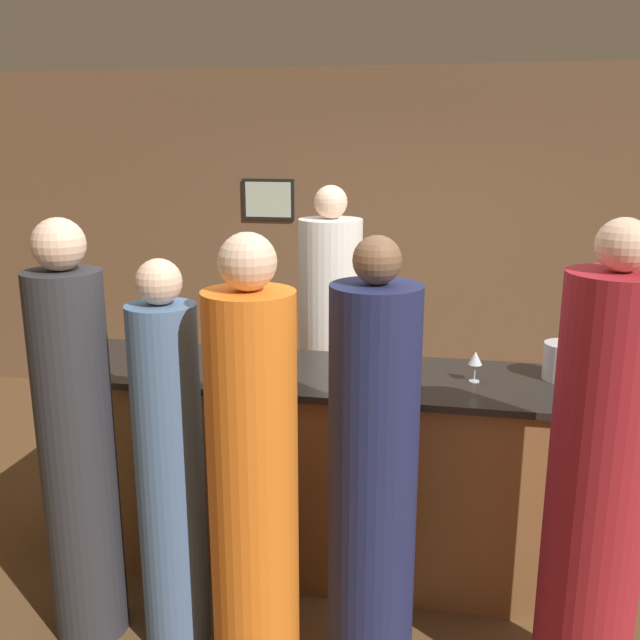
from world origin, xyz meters
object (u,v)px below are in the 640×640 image
guest_0 (77,450)px  bartender (330,359)px  guest_2 (373,480)px  ice_bucket (563,361)px  guest_1 (253,478)px  guest_3 (597,493)px  wine_bottle_0 (387,344)px  guest_4 (170,471)px

guest_0 → bartender: bearing=59.9°
guest_2 → ice_bucket: (0.84, 0.87, 0.30)m
guest_1 → guest_2: guest_1 is taller
guest_0 → guest_3: bearing=0.1°
ice_bucket → guest_0: bearing=-157.6°
guest_0 → ice_bucket: (2.16, 0.89, 0.27)m
bartender → ice_bucket: size_ratio=10.01×
guest_1 → guest_3: size_ratio=0.96×
guest_0 → wine_bottle_0: size_ratio=6.59×
guest_1 → guest_3: (1.36, 0.07, 0.04)m
guest_4 → wine_bottle_0: (0.85, 0.92, 0.36)m
guest_3 → ice_bucket: guest_3 is taller
bartender → guest_3: bearing=131.5°
guest_3 → guest_0: bearing=-179.9°
guest_2 → wine_bottle_0: guest_2 is taller
guest_2 → wine_bottle_0: (-0.04, 0.92, 0.32)m
bartender → guest_1: bartender is taller
wine_bottle_0 → ice_bucket: bearing=-3.5°
guest_2 → guest_4: guest_2 is taller
bartender → guest_3: (1.32, -1.49, 0.00)m
guest_4 → guest_1: bearing=-12.0°
guest_2 → guest_4: bearing=-180.0°
guest_0 → guest_1: 0.83m
guest_0 → guest_4: bearing=3.1°
guest_4 → guest_2: bearing=0.0°
guest_0 → guest_1: guest_0 is taller
guest_3 → guest_4: size_ratio=1.12×
wine_bottle_0 → bartender: bearing=126.1°
guest_1 → guest_4: (-0.41, 0.09, -0.05)m
guest_1 → guest_4: guest_1 is taller
guest_1 → wine_bottle_0: bearing=66.2°
guest_1 → guest_2: bearing=10.1°
guest_2 → guest_3: (0.87, -0.02, 0.04)m
guest_1 → guest_4: size_ratio=1.07×
guest_0 → guest_1: bearing=-4.4°
guest_2 → wine_bottle_0: 0.98m
guest_4 → ice_bucket: bearing=26.6°
guest_0 → guest_3: size_ratio=0.98×
bartender → guest_4: bartender is taller
guest_0 → guest_4: (0.42, 0.02, -0.08)m
ice_bucket → guest_1: bearing=-144.3°
guest_1 → ice_bucket: bearing=35.7°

